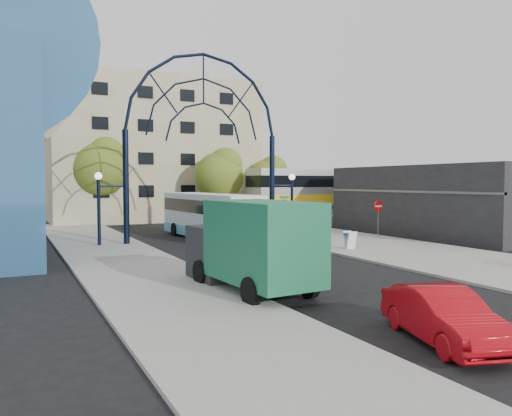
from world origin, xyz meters
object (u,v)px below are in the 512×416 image
gateway_arch (204,109)px  city_bus (210,216)px  train_car (369,192)px  sandwich_board (350,238)px  bike_near_a (302,230)px  green_truck (250,246)px  black_suv (282,243)px  red_sedan (443,316)px  tree_north_a (221,174)px  tree_north_c (269,178)px  tree_north_b (101,166)px  do_not_enter_sign (378,210)px  street_name_sign (285,208)px  bike_near_b (319,230)px  stop_sign (284,210)px

gateway_arch → city_bus: (0.67, 0.78, -6.96)m
train_car → city_bus: (-19.33, -7.22, -1.30)m
sandwich_board → bike_near_a: size_ratio=0.54×
green_truck → black_suv: (5.15, 6.82, -0.92)m
train_car → bike_near_a: 17.11m
gateway_arch → red_sedan: 23.34m
tree_north_a → tree_north_c: (6.00, 2.00, -0.33)m
bike_near_a → red_sedan: bearing=-131.6°
tree_north_a → tree_north_b: bearing=158.2°
do_not_enter_sign → tree_north_c: tree_north_c is taller
do_not_enter_sign → red_sedan: bearing=-126.4°
tree_north_a → city_bus: size_ratio=0.62×
tree_north_b → red_sedan: tree_north_b is taller
gateway_arch → street_name_sign: size_ratio=4.87×
bike_near_b → sandwich_board: bearing=-125.7°
tree_north_c → city_bus: size_ratio=0.58×
stop_sign → green_truck: green_truck is taller
gateway_arch → train_car: size_ratio=0.54×
sandwich_board → bike_near_a: bearing=83.9°
green_truck → bike_near_a: size_ratio=3.55×
stop_sign → tree_north_c: tree_north_c is taller
stop_sign → street_name_sign: bearing=56.4°
black_suv → bike_near_a: (4.88, 5.89, -0.08)m
tree_north_a → bike_near_b: (1.56, -13.74, -4.04)m
street_name_sign → green_truck: size_ratio=0.43×
bike_near_b → tree_north_b: bearing=105.9°
street_name_sign → sandwich_board: 6.78m
gateway_arch → train_car: gateway_arch is taller
gateway_arch → do_not_enter_sign: (11.00, -4.00, -6.58)m
stop_sign → city_bus: (-4.13, 2.78, -0.39)m
tree_north_c → tree_north_a: bearing=-161.6°
bike_near_a → tree_north_b: bearing=100.9°
gateway_arch → bike_near_a: size_ratio=7.47×
bike_near_a → do_not_enter_sign: bearing=-42.3°
tree_north_a → green_truck: size_ratio=1.08×
bike_near_b → do_not_enter_sign: bearing=-50.5°
gateway_arch → do_not_enter_sign: size_ratio=5.50×
stop_sign → tree_north_c: bearing=65.3°
sandwich_board → city_bus: bearing=119.3°
do_not_enter_sign → sandwich_board: size_ratio=2.51×
tree_north_b → tree_north_c: 16.15m
tree_north_a → do_not_enter_sign: bearing=-73.0°
tree_north_c → green_truck: tree_north_c is taller
red_sedan → bike_near_b: (9.82, 20.05, -0.10)m
street_name_sign → tree_north_a: (0.92, 13.33, 2.48)m
tree_north_b → city_bus: tree_north_b is taller
tree_north_c → black_suv: tree_north_c is taller
street_name_sign → train_car: size_ratio=0.11×
gateway_arch → street_name_sign: gateway_arch is taller
train_car → bike_near_b: size_ratio=16.98×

